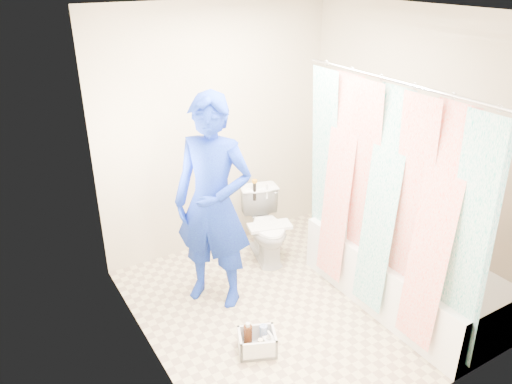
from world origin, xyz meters
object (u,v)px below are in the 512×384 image
bathtub (402,275)px  plumber (213,204)px  toilet (266,226)px  cleaning_caddy (258,343)px

bathtub → plumber: bearing=146.9°
bathtub → toilet: (-0.60, 1.21, 0.07)m
toilet → plumber: size_ratio=0.37×
toilet → cleaning_caddy: 1.38m
bathtub → cleaning_caddy: bearing=175.9°
bathtub → plumber: 1.72m
cleaning_caddy → bathtub: bearing=18.9°
toilet → bathtub: bearing=-48.1°
cleaning_caddy → toilet: bearing=78.3°
plumber → bathtub: bearing=15.9°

